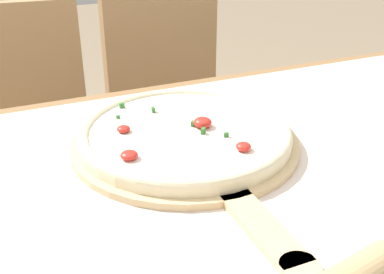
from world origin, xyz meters
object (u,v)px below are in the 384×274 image
(pizza_peel, at_px, (189,146))
(pizza, at_px, (185,132))
(chair_left, at_px, (25,141))
(chair_right, at_px, (176,114))

(pizza_peel, height_order, pizza, pizza)
(pizza_peel, height_order, chair_left, chair_left)
(pizza_peel, bearing_deg, pizza, 90.45)
(pizza, distance_m, chair_right, 0.71)
(chair_right, bearing_deg, chair_left, 174.38)
(pizza_peel, height_order, chair_right, chair_right)
(pizza_peel, distance_m, chair_left, 0.72)
(pizza_peel, distance_m, chair_right, 0.72)
(chair_right, bearing_deg, pizza, -115.57)
(pizza, xyz_separation_m, chair_left, (-0.24, 0.62, -0.26))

